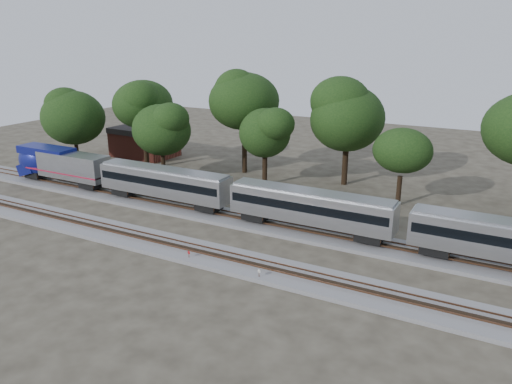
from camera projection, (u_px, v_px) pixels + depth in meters
ground at (209, 238)px, 53.65m from camera, size 160.00×160.00×0.00m
track_far at (237, 219)px, 58.62m from camera, size 160.00×5.00×0.73m
track_near at (187, 250)px, 50.22m from camera, size 160.00×5.00×0.73m
switch_stand_red at (189, 255)px, 48.09m from camera, size 0.33×0.13×1.06m
switch_stand_white at (259, 274)px, 44.26m from camera, size 0.34×0.17×1.11m
switch_lever at (240, 274)px, 45.42m from camera, size 0.54×0.37×0.30m
brick_building at (145, 142)px, 88.57m from camera, size 11.09×8.09×5.16m
tree_0 at (73, 118)px, 79.97m from camera, size 8.20×8.20×11.56m
tree_1 at (143, 104)px, 78.04m from camera, size 10.56×10.56×14.89m
tree_2 at (161, 130)px, 72.99m from camera, size 7.62×7.62×10.74m
tree_3 at (244, 101)px, 75.53m from camera, size 11.35×11.35×16.00m
tree_4 at (265, 133)px, 70.22m from camera, size 7.74×7.74×10.91m
tree_5 at (348, 119)px, 69.79m from camera, size 9.77×9.77×13.78m
tree_6 at (402, 151)px, 61.79m from camera, size 7.27×7.27×10.25m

